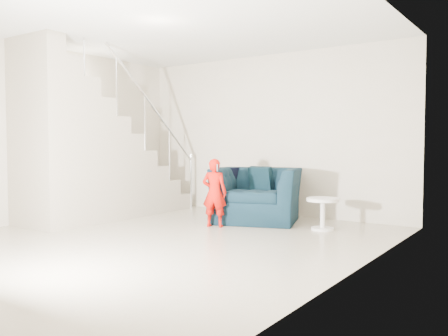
{
  "coord_description": "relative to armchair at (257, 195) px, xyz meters",
  "views": [
    {
      "loc": [
        4.0,
        -4.32,
        1.2
      ],
      "look_at": [
        0.15,
        1.2,
        0.85
      ],
      "focal_mm": 38.0,
      "sensor_mm": 36.0,
      "label": 1
    }
  ],
  "objects": [
    {
      "name": "right_wall",
      "position": [
        2.23,
        -1.92,
        0.94
      ],
      "size": [
        0.0,
        5.5,
        5.5
      ],
      "primitive_type": "plane",
      "rotation": [
        1.57,
        0.0,
        -1.57
      ],
      "color": "#BDB39A",
      "rests_on": "floor"
    },
    {
      "name": "floor",
      "position": [
        -0.27,
        -1.92,
        -0.41
      ],
      "size": [
        5.5,
        5.5,
        0.0
      ],
      "primitive_type": "plane",
      "color": "tan",
      "rests_on": "ground"
    },
    {
      "name": "toddler",
      "position": [
        -0.26,
        -0.76,
        0.08
      ],
      "size": [
        0.42,
        0.34,
        0.98
      ],
      "primitive_type": "imported",
      "rotation": [
        0.0,
        0.0,
        3.48
      ],
      "color": "#AB0B05",
      "rests_on": "floor"
    },
    {
      "name": "cushion",
      "position": [
        -0.07,
        0.22,
        0.24
      ],
      "size": [
        0.38,
        0.18,
        0.37
      ],
      "primitive_type": "cube",
      "rotation": [
        0.21,
        0.0,
        0.0
      ],
      "color": "black",
      "rests_on": "armchair"
    },
    {
      "name": "back_wall",
      "position": [
        -0.27,
        0.83,
        0.94
      ],
      "size": [
        5.0,
        0.0,
        5.0
      ],
      "primitive_type": "plane",
      "rotation": [
        1.57,
        0.0,
        0.0
      ],
      "color": "#BDB39A",
      "rests_on": "floor"
    },
    {
      "name": "left_wall",
      "position": [
        -2.77,
        -1.92,
        0.94
      ],
      "size": [
        0.0,
        5.5,
        5.5
      ],
      "primitive_type": "plane",
      "rotation": [
        1.57,
        0.0,
        1.57
      ],
      "color": "#BDB39A",
      "rests_on": "floor"
    },
    {
      "name": "staircase",
      "position": [
        -2.27,
        -1.36,
        0.54
      ],
      "size": [
        1.02,
        3.03,
        3.62
      ],
      "color": "#ADA089",
      "rests_on": "floor"
    },
    {
      "name": "side_table",
      "position": [
        1.13,
        -0.11,
        -0.11
      ],
      "size": [
        0.45,
        0.45,
        0.45
      ],
      "color": "silver",
      "rests_on": "floor"
    },
    {
      "name": "throw",
      "position": [
        -0.51,
        0.02,
        0.11
      ],
      "size": [
        0.05,
        0.52,
        0.58
      ],
      "primitive_type": "cube",
      "color": "black",
      "rests_on": "armchair"
    },
    {
      "name": "ceiling",
      "position": [
        -0.27,
        -1.92,
        2.29
      ],
      "size": [
        5.5,
        5.5,
        0.0
      ],
      "primitive_type": "plane",
      "rotation": [
        3.14,
        0.0,
        0.0
      ],
      "color": "silver",
      "rests_on": "back_wall"
    },
    {
      "name": "armchair",
      "position": [
        0.0,
        0.0,
        0.0
      ],
      "size": [
        1.56,
        1.47,
        0.82
      ],
      "primitive_type": "imported",
      "rotation": [
        0.0,
        0.0,
        0.34
      ],
      "color": "black",
      "rests_on": "floor"
    },
    {
      "name": "phone",
      "position": [
        -0.17,
        -0.8,
        0.44
      ],
      "size": [
        0.04,
        0.05,
        0.1
      ],
      "primitive_type": "cube",
      "rotation": [
        0.0,
        0.0,
        0.35
      ],
      "color": "black",
      "rests_on": "toddler"
    }
  ]
}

